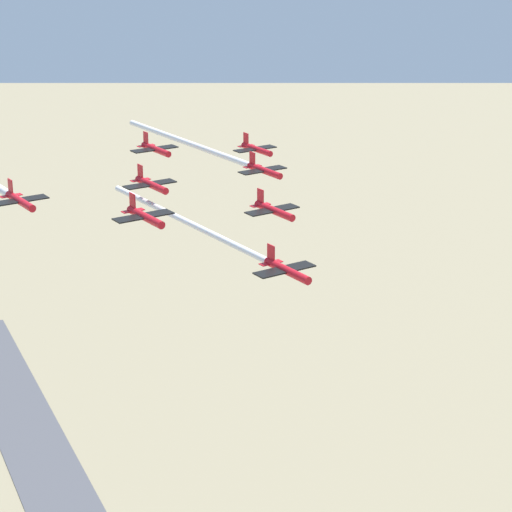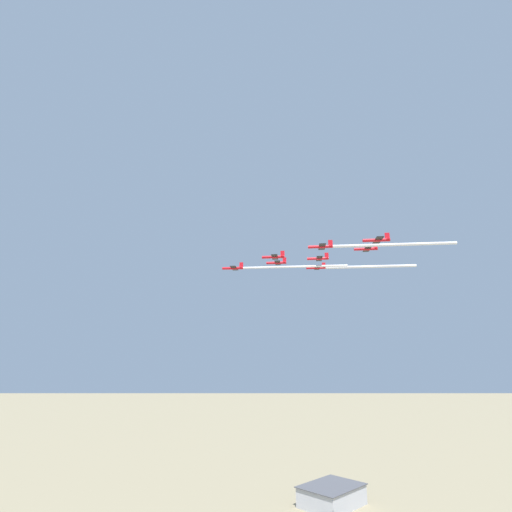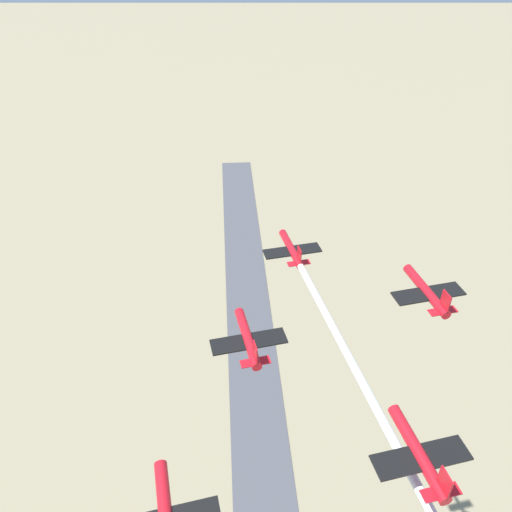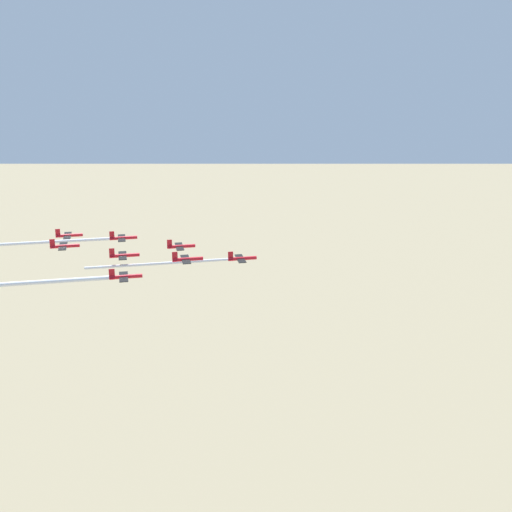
{
  "view_description": "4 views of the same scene",
  "coord_description": "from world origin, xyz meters",
  "px_view_note": "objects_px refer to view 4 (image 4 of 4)",
  "views": [
    {
      "loc": [
        -60.1,
        154.0,
        164.19
      ],
      "look_at": [
        -50.29,
        45.62,
        126.37
      ],
      "focal_mm": 70.0,
      "sensor_mm": 36.0,
      "label": 1
    },
    {
      "loc": [
        -160.61,
        -84.55,
        85.38
      ],
      "look_at": [
        -46.31,
        30.99,
        127.06
      ],
      "focal_mm": 28.0,
      "sensor_mm": 36.0,
      "label": 2
    },
    {
      "loc": [
        -32.84,
        -17.41,
        161.73
      ],
      "look_at": [
        -58.52,
        36.49,
        119.54
      ],
      "focal_mm": 35.0,
      "sensor_mm": 36.0,
      "label": 3
    },
    {
      "loc": [
        126.16,
        138.43,
        190.57
      ],
      "look_at": [
        -52.27,
        42.94,
        123.7
      ],
      "focal_mm": 50.0,
      "sensor_mm": 36.0,
      "label": 4
    }
  ],
  "objects_px": {
    "jet_5": "(124,277)",
    "jet_7": "(64,246)",
    "jet_6": "(68,235)",
    "jet_2": "(186,259)",
    "jet_0": "(241,258)",
    "jet_1": "(180,246)",
    "jet_4": "(123,255)",
    "jet_3": "(122,238)"
  },
  "relations": [
    {
      "from": "jet_2",
      "to": "jet_3",
      "type": "height_order",
      "value": "jet_2"
    },
    {
      "from": "jet_4",
      "to": "jet_7",
      "type": "xyz_separation_m",
      "value": [
        3.09,
        -20.21,
        0.74
      ]
    },
    {
      "from": "jet_1",
      "to": "jet_4",
      "type": "xyz_separation_m",
      "value": [
        19.17,
        -7.12,
        1.46
      ]
    },
    {
      "from": "jet_0",
      "to": "jet_4",
      "type": "bearing_deg",
      "value": -90.0
    },
    {
      "from": "jet_3",
      "to": "jet_5",
      "type": "bearing_deg",
      "value": 0.0
    },
    {
      "from": "jet_1",
      "to": "jet_2",
      "type": "bearing_deg",
      "value": 0.0
    },
    {
      "from": "jet_4",
      "to": "jet_5",
      "type": "xyz_separation_m",
      "value": [
        16.08,
        13.09,
        0.75
      ]
    },
    {
      "from": "jet_2",
      "to": "jet_6",
      "type": "bearing_deg",
      "value": -139.64
    },
    {
      "from": "jet_3",
      "to": "jet_6",
      "type": "distance_m",
      "value": 20.48
    },
    {
      "from": "jet_7",
      "to": "jet_6",
      "type": "bearing_deg",
      "value": -180.0
    },
    {
      "from": "jet_1",
      "to": "jet_2",
      "type": "height_order",
      "value": "jet_2"
    },
    {
      "from": "jet_2",
      "to": "jet_7",
      "type": "height_order",
      "value": "jet_2"
    },
    {
      "from": "jet_3",
      "to": "jet_6",
      "type": "bearing_deg",
      "value": -120.47
    },
    {
      "from": "jet_1",
      "to": "jet_3",
      "type": "xyz_separation_m",
      "value": [
        3.09,
        -20.21,
        0.71
      ]
    },
    {
      "from": "jet_0",
      "to": "jet_1",
      "type": "relative_size",
      "value": 1.0
    },
    {
      "from": "jet_2",
      "to": "jet_3",
      "type": "xyz_separation_m",
      "value": [
        -12.99,
        -33.3,
        -1.87
      ]
    },
    {
      "from": "jet_1",
      "to": "jet_7",
      "type": "bearing_deg",
      "value": -90.0
    },
    {
      "from": "jet_4",
      "to": "jet_6",
      "type": "relative_size",
      "value": 1.0
    },
    {
      "from": "jet_3",
      "to": "jet_6",
      "type": "relative_size",
      "value": 1.0
    },
    {
      "from": "jet_0",
      "to": "jet_4",
      "type": "distance_m",
      "value": 35.39
    },
    {
      "from": "jet_2",
      "to": "jet_5",
      "type": "distance_m",
      "value": 20.45
    },
    {
      "from": "jet_1",
      "to": "jet_4",
      "type": "bearing_deg",
      "value": -59.53
    },
    {
      "from": "jet_2",
      "to": "jet_5",
      "type": "height_order",
      "value": "jet_2"
    },
    {
      "from": "jet_5",
      "to": "jet_7",
      "type": "bearing_deg",
      "value": -150.46
    },
    {
      "from": "jet_4",
      "to": "jet_6",
      "type": "bearing_deg",
      "value": -150.46
    },
    {
      "from": "jet_5",
      "to": "jet_6",
      "type": "distance_m",
      "value": 54.81
    },
    {
      "from": "jet_1",
      "to": "jet_5",
      "type": "relative_size",
      "value": 1.0
    },
    {
      "from": "jet_2",
      "to": "jet_4",
      "type": "xyz_separation_m",
      "value": [
        3.09,
        -20.21,
        -1.12
      ]
    },
    {
      "from": "jet_7",
      "to": "jet_0",
      "type": "bearing_deg",
      "value": 78.91
    },
    {
      "from": "jet_2",
      "to": "jet_7",
      "type": "bearing_deg",
      "value": -120.47
    },
    {
      "from": "jet_1",
      "to": "jet_5",
      "type": "distance_m",
      "value": 35.82
    },
    {
      "from": "jet_6",
      "to": "jet_4",
      "type": "bearing_deg",
      "value": 29.54
    },
    {
      "from": "jet_5",
      "to": "jet_4",
      "type": "bearing_deg",
      "value": 180.0
    },
    {
      "from": "jet_5",
      "to": "jet_7",
      "type": "distance_m",
      "value": 35.75
    },
    {
      "from": "jet_3",
      "to": "jet_4",
      "type": "xyz_separation_m",
      "value": [
        16.08,
        13.09,
        0.75
      ]
    },
    {
      "from": "jet_1",
      "to": "jet_6",
      "type": "bearing_deg",
      "value": -120.47
    },
    {
      "from": "jet_0",
      "to": "jet_7",
      "type": "bearing_deg",
      "value": -101.09
    },
    {
      "from": "jet_5",
      "to": "jet_6",
      "type": "bearing_deg",
      "value": -161.22
    },
    {
      "from": "jet_0",
      "to": "jet_5",
      "type": "distance_m",
      "value": 41.08
    },
    {
      "from": "jet_4",
      "to": "jet_6",
      "type": "height_order",
      "value": "jet_4"
    },
    {
      "from": "jet_3",
      "to": "jet_0",
      "type": "bearing_deg",
      "value": 59.53
    },
    {
      "from": "jet_3",
      "to": "jet_4",
      "type": "relative_size",
      "value": 1.0
    }
  ]
}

